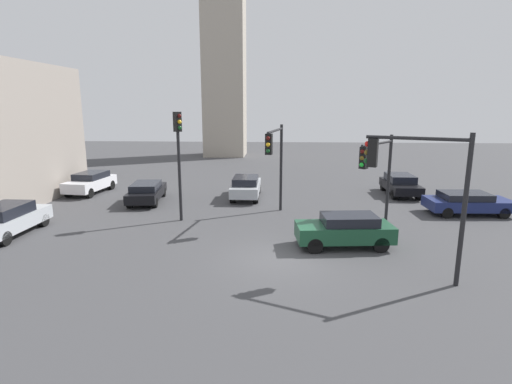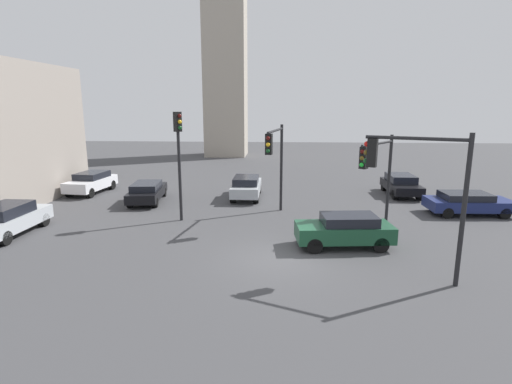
{
  "view_description": "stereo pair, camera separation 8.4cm",
  "coord_description": "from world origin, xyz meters",
  "px_view_note": "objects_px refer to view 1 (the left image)",
  "views": [
    {
      "loc": [
        -0.16,
        -15.15,
        6.0
      ],
      "look_at": [
        -1.31,
        4.13,
        1.82
      ],
      "focal_mm": 28.02,
      "sensor_mm": 36.0,
      "label": 1
    },
    {
      "loc": [
        -0.08,
        -15.15,
        6.0
      ],
      "look_at": [
        -1.31,
        4.13,
        1.82
      ],
      "focal_mm": 28.02,
      "sensor_mm": 36.0,
      "label": 2
    }
  ],
  "objects_px": {
    "car_2": "(345,230)",
    "car_3": "(147,191)",
    "traffic_light_2": "(275,153)",
    "car_5": "(7,219)",
    "car_6": "(467,202)",
    "traffic_light_1": "(179,147)",
    "car_0": "(400,184)",
    "traffic_light_3": "(377,165)",
    "traffic_light_0": "(417,175)",
    "car_1": "(246,186)",
    "car_4": "(90,182)"
  },
  "relations": [
    {
      "from": "car_3",
      "to": "car_0",
      "type": "bearing_deg",
      "value": -86.09
    },
    {
      "from": "traffic_light_3",
      "to": "car_1",
      "type": "bearing_deg",
      "value": -95.67
    },
    {
      "from": "traffic_light_3",
      "to": "car_2",
      "type": "bearing_deg",
      "value": 3.57
    },
    {
      "from": "car_4",
      "to": "car_3",
      "type": "bearing_deg",
      "value": 69.22
    },
    {
      "from": "car_2",
      "to": "car_5",
      "type": "distance_m",
      "value": 15.61
    },
    {
      "from": "traffic_light_3",
      "to": "car_4",
      "type": "relative_size",
      "value": 1.06
    },
    {
      "from": "car_1",
      "to": "car_5",
      "type": "height_order",
      "value": "car_5"
    },
    {
      "from": "car_2",
      "to": "car_3",
      "type": "relative_size",
      "value": 0.92
    },
    {
      "from": "traffic_light_0",
      "to": "traffic_light_2",
      "type": "xyz_separation_m",
      "value": [
        -4.88,
        7.3,
        -0.1
      ]
    },
    {
      "from": "traffic_light_2",
      "to": "car_5",
      "type": "relative_size",
      "value": 1.17
    },
    {
      "from": "car_3",
      "to": "traffic_light_2",
      "type": "bearing_deg",
      "value": -119.01
    },
    {
      "from": "traffic_light_0",
      "to": "car_5",
      "type": "relative_size",
      "value": 1.22
    },
    {
      "from": "traffic_light_0",
      "to": "car_0",
      "type": "relative_size",
      "value": 1.22
    },
    {
      "from": "car_4",
      "to": "traffic_light_0",
      "type": "bearing_deg",
      "value": 59.69
    },
    {
      "from": "traffic_light_0",
      "to": "traffic_light_2",
      "type": "height_order",
      "value": "traffic_light_0"
    },
    {
      "from": "car_4",
      "to": "car_6",
      "type": "distance_m",
      "value": 24.13
    },
    {
      "from": "traffic_light_1",
      "to": "car_0",
      "type": "relative_size",
      "value": 1.35
    },
    {
      "from": "traffic_light_1",
      "to": "car_3",
      "type": "xyz_separation_m",
      "value": [
        -3.19,
        3.98,
        -3.26
      ]
    },
    {
      "from": "car_0",
      "to": "car_2",
      "type": "distance_m",
      "value": 12.04
    },
    {
      "from": "traffic_light_2",
      "to": "traffic_light_0",
      "type": "bearing_deg",
      "value": 43.53
    },
    {
      "from": "traffic_light_0",
      "to": "car_3",
      "type": "xyz_separation_m",
      "value": [
        -13.05,
        10.64,
        -3.01
      ]
    },
    {
      "from": "traffic_light_0",
      "to": "car_1",
      "type": "xyz_separation_m",
      "value": [
        -6.86,
        12.14,
        -2.91
      ]
    },
    {
      "from": "traffic_light_1",
      "to": "car_0",
      "type": "bearing_deg",
      "value": 69.66
    },
    {
      "from": "traffic_light_2",
      "to": "car_3",
      "type": "height_order",
      "value": "traffic_light_2"
    },
    {
      "from": "car_1",
      "to": "car_2",
      "type": "height_order",
      "value": "car_1"
    },
    {
      "from": "traffic_light_0",
      "to": "car_5",
      "type": "distance_m",
      "value": 18.02
    },
    {
      "from": "car_3",
      "to": "car_4",
      "type": "bearing_deg",
      "value": 56.62
    },
    {
      "from": "car_3",
      "to": "car_6",
      "type": "xyz_separation_m",
      "value": [
        18.97,
        -1.79,
        -0.0
      ]
    },
    {
      "from": "car_1",
      "to": "car_5",
      "type": "distance_m",
      "value": 13.5
    },
    {
      "from": "car_4",
      "to": "car_5",
      "type": "distance_m",
      "value": 9.36
    },
    {
      "from": "car_3",
      "to": "car_6",
      "type": "bearing_deg",
      "value": -102.14
    },
    {
      "from": "car_4",
      "to": "car_6",
      "type": "relative_size",
      "value": 0.94
    },
    {
      "from": "traffic_light_2",
      "to": "car_1",
      "type": "bearing_deg",
      "value": -148.03
    },
    {
      "from": "car_0",
      "to": "car_5",
      "type": "distance_m",
      "value": 23.32
    },
    {
      "from": "car_6",
      "to": "traffic_light_3",
      "type": "bearing_deg",
      "value": -154.57
    },
    {
      "from": "car_5",
      "to": "car_6",
      "type": "bearing_deg",
      "value": -76.85
    },
    {
      "from": "traffic_light_1",
      "to": "car_3",
      "type": "height_order",
      "value": "traffic_light_1"
    },
    {
      "from": "traffic_light_2",
      "to": "car_5",
      "type": "bearing_deg",
      "value": -64.22
    },
    {
      "from": "traffic_light_0",
      "to": "car_6",
      "type": "relative_size",
      "value": 1.13
    },
    {
      "from": "traffic_light_3",
      "to": "traffic_light_2",
      "type": "bearing_deg",
      "value": -70.13
    },
    {
      "from": "traffic_light_2",
      "to": "car_4",
      "type": "relative_size",
      "value": 1.15
    },
    {
      "from": "car_0",
      "to": "car_3",
      "type": "distance_m",
      "value": 16.98
    },
    {
      "from": "car_5",
      "to": "car_6",
      "type": "distance_m",
      "value": 23.88
    },
    {
      "from": "car_4",
      "to": "car_1",
      "type": "bearing_deg",
      "value": 91.14
    },
    {
      "from": "car_0",
      "to": "traffic_light_3",
      "type": "bearing_deg",
      "value": -24.45
    },
    {
      "from": "traffic_light_1",
      "to": "car_6",
      "type": "height_order",
      "value": "traffic_light_1"
    },
    {
      "from": "car_4",
      "to": "car_6",
      "type": "bearing_deg",
      "value": 85.84
    },
    {
      "from": "traffic_light_3",
      "to": "car_0",
      "type": "xyz_separation_m",
      "value": [
        3.62,
        8.0,
        -2.48
      ]
    },
    {
      "from": "car_2",
      "to": "car_1",
      "type": "bearing_deg",
      "value": -66.74
    },
    {
      "from": "car_1",
      "to": "car_6",
      "type": "xyz_separation_m",
      "value": [
        12.78,
        -3.29,
        -0.1
      ]
    }
  ]
}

